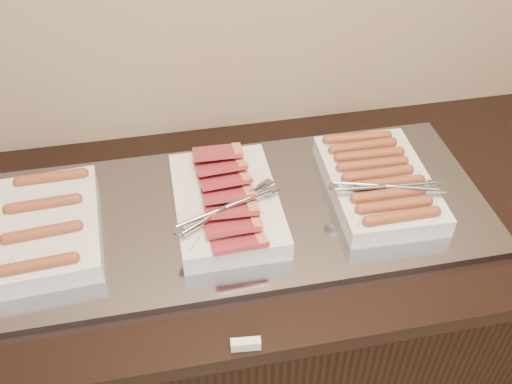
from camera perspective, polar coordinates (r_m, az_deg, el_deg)
counter at (r=1.71m, az=-2.27°, el=-13.27°), size 2.06×0.76×0.90m
warming_tray at (r=1.36m, az=-2.00°, el=-2.14°), size 1.20×0.50×0.02m
dish_left at (r=1.36m, az=-20.08°, el=-3.27°), size 0.24×0.35×0.07m
dish_center at (r=1.33m, az=-2.97°, el=-1.06°), size 0.27×0.38×0.09m
dish_right at (r=1.41m, az=12.15°, el=0.98°), size 0.27×0.36×0.08m
label_holder at (r=1.13m, az=-1.03°, el=-14.98°), size 0.06×0.02×0.02m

